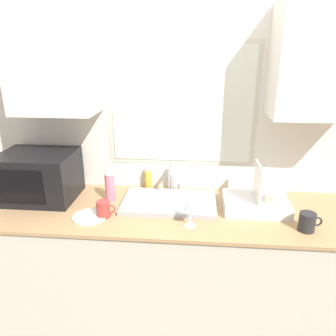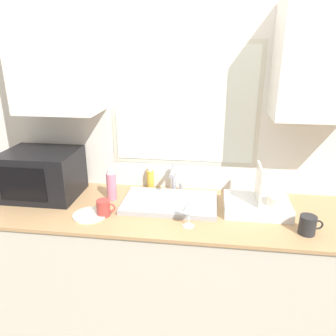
{
  "view_description": "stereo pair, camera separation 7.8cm",
  "coord_description": "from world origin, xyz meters",
  "px_view_note": "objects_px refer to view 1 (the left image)",
  "views": [
    {
      "loc": [
        0.1,
        -1.47,
        1.87
      ],
      "look_at": [
        -0.06,
        0.3,
        1.22
      ],
      "focal_mm": 35.0,
      "sensor_mm": 36.0,
      "label": 1
    },
    {
      "loc": [
        0.18,
        -1.46,
        1.87
      ],
      "look_at": [
        -0.06,
        0.3,
        1.22
      ],
      "focal_mm": 35.0,
      "sensor_mm": 36.0,
      "label": 2
    }
  ],
  "objects_px": {
    "mug_near_sink": "(104,209)",
    "wine_glass": "(190,206)",
    "faucet": "(172,177)",
    "soap_bottle": "(148,179)",
    "dish_rack": "(257,202)",
    "microwave": "(39,176)",
    "spray_bottle": "(110,184)"
  },
  "relations": [
    {
      "from": "mug_near_sink",
      "to": "wine_glass",
      "type": "xyz_separation_m",
      "value": [
        0.5,
        -0.06,
        0.07
      ]
    },
    {
      "from": "faucet",
      "to": "microwave",
      "type": "relative_size",
      "value": 0.41
    },
    {
      "from": "microwave",
      "to": "soap_bottle",
      "type": "height_order",
      "value": "microwave"
    },
    {
      "from": "microwave",
      "to": "mug_near_sink",
      "type": "bearing_deg",
      "value": -24.67
    },
    {
      "from": "microwave",
      "to": "soap_bottle",
      "type": "bearing_deg",
      "value": 16.7
    },
    {
      "from": "dish_rack",
      "to": "faucet",
      "type": "bearing_deg",
      "value": 159.29
    },
    {
      "from": "wine_glass",
      "to": "microwave",
      "type": "bearing_deg",
      "value": 164.14
    },
    {
      "from": "dish_rack",
      "to": "mug_near_sink",
      "type": "distance_m",
      "value": 0.92
    },
    {
      "from": "soap_bottle",
      "to": "mug_near_sink",
      "type": "height_order",
      "value": "soap_bottle"
    },
    {
      "from": "dish_rack",
      "to": "soap_bottle",
      "type": "height_order",
      "value": "dish_rack"
    },
    {
      "from": "spray_bottle",
      "to": "mug_near_sink",
      "type": "height_order",
      "value": "spray_bottle"
    },
    {
      "from": "spray_bottle",
      "to": "soap_bottle",
      "type": "relative_size",
      "value": 1.51
    },
    {
      "from": "soap_bottle",
      "to": "wine_glass",
      "type": "distance_m",
      "value": 0.58
    },
    {
      "from": "soap_bottle",
      "to": "mug_near_sink",
      "type": "xyz_separation_m",
      "value": [
        -0.2,
        -0.43,
        -0.02
      ]
    },
    {
      "from": "faucet",
      "to": "microwave",
      "type": "height_order",
      "value": "microwave"
    },
    {
      "from": "faucet",
      "to": "wine_glass",
      "type": "xyz_separation_m",
      "value": [
        0.13,
        -0.43,
        0.0
      ]
    },
    {
      "from": "microwave",
      "to": "soap_bottle",
      "type": "relative_size",
      "value": 2.9
    },
    {
      "from": "dish_rack",
      "to": "spray_bottle",
      "type": "distance_m",
      "value": 0.93
    },
    {
      "from": "spray_bottle",
      "to": "soap_bottle",
      "type": "bearing_deg",
      "value": 43.67
    },
    {
      "from": "faucet",
      "to": "soap_bottle",
      "type": "relative_size",
      "value": 1.18
    },
    {
      "from": "microwave",
      "to": "spray_bottle",
      "type": "height_order",
      "value": "microwave"
    },
    {
      "from": "faucet",
      "to": "soap_bottle",
      "type": "distance_m",
      "value": 0.19
    },
    {
      "from": "faucet",
      "to": "mug_near_sink",
      "type": "xyz_separation_m",
      "value": [
        -0.37,
        -0.37,
        -0.07
      ]
    },
    {
      "from": "dish_rack",
      "to": "wine_glass",
      "type": "xyz_separation_m",
      "value": [
        -0.4,
        -0.23,
        0.07
      ]
    },
    {
      "from": "microwave",
      "to": "dish_rack",
      "type": "xyz_separation_m",
      "value": [
        1.39,
        -0.05,
        -0.1
      ]
    },
    {
      "from": "dish_rack",
      "to": "soap_bottle",
      "type": "relative_size",
      "value": 2.4
    },
    {
      "from": "soap_bottle",
      "to": "dish_rack",
      "type": "bearing_deg",
      "value": -19.7
    },
    {
      "from": "dish_rack",
      "to": "soap_bottle",
      "type": "bearing_deg",
      "value": 160.3
    },
    {
      "from": "spray_bottle",
      "to": "microwave",
      "type": "bearing_deg",
      "value": 179.89
    },
    {
      "from": "microwave",
      "to": "wine_glass",
      "type": "height_order",
      "value": "microwave"
    },
    {
      "from": "spray_bottle",
      "to": "wine_glass",
      "type": "xyz_separation_m",
      "value": [
        0.52,
        -0.28,
        0.01
      ]
    },
    {
      "from": "faucet",
      "to": "mug_near_sink",
      "type": "relative_size",
      "value": 1.68
    }
  ]
}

